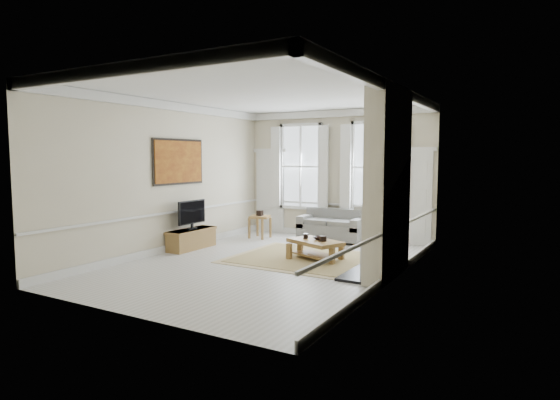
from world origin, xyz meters
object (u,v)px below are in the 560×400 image
Objects in this scene: side_table at (260,220)px; tv_stand at (192,239)px; sofa at (333,227)px; coffee_table at (315,244)px.

tv_stand is (-0.60, -2.06, -0.25)m from side_table.
tv_stand is at bearing -132.64° from sofa.
sofa is 1.95m from side_table.
sofa is 1.26× the size of tv_stand.
coffee_table is 0.99× the size of tv_stand.
coffee_table is 3.07m from tv_stand.
tv_stand is at bearing -106.22° from side_table.
sofa is at bearing 47.36° from tv_stand.
coffee_table is at bearing 6.63° from tv_stand.
coffee_table is at bearing -75.45° from sofa.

